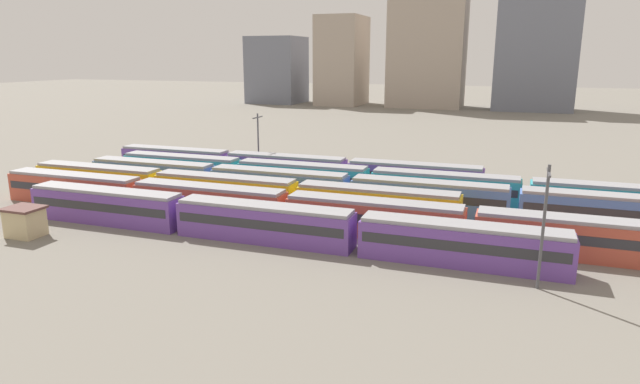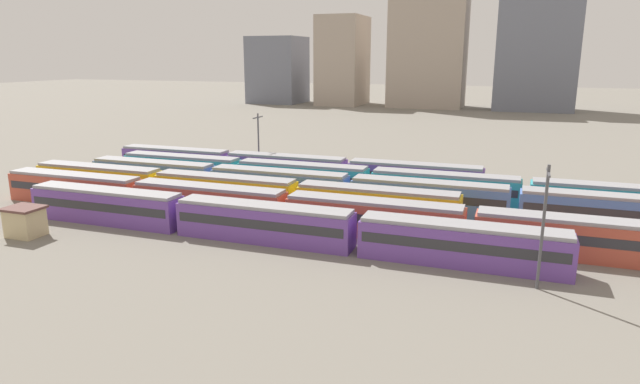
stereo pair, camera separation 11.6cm
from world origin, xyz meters
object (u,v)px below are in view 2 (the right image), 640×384
Objects in this scene: train_track_1 at (373,218)px; train_track_4 at (526,194)px; train_track_3 at (350,190)px; train_track_5 at (286,167)px; catenary_pole_0 at (543,221)px; train_track_0 at (264,222)px; train_track_2 at (225,190)px; catenary_pole_1 at (258,140)px; signal_hut at (25,221)px.

train_track_1 and train_track_4 have the same top height.
train_track_5 is at bearing 141.07° from train_track_3.
catenary_pole_0 reaches higher than train_track_1.
train_track_0 is at bearing 172.65° from catenary_pole_0.
catenary_pole_0 reaches higher than train_track_2.
train_track_2 and train_track_3 have the same top height.
catenary_pole_1 is at bearing 135.47° from train_track_1.
train_track_2 is 15.66m from train_track_5.
train_track_5 is 15.50× the size of signal_hut.
train_track_0 is 0.50× the size of train_track_4.
train_track_4 is 31.25× the size of signal_hut.
train_track_1 is 11.78m from train_track_3.
train_track_4 is at bearing 91.85° from catenary_pole_0.
train_track_4 is 2.02× the size of train_track_5.
catenary_pole_0 reaches higher than catenary_pole_1.
train_track_5 is 7.33m from catenary_pole_1.
train_track_4 reaches higher than signal_hut.
signal_hut is at bearing -175.92° from catenary_pole_0.
train_track_4 is 54.95m from signal_hut.
train_track_5 is at bearing 65.87° from signal_hut.
catenary_pole_1 is (-5.82, 3.02, 3.28)m from train_track_5.
train_track_1 is 10.07× the size of catenary_pole_1.
train_track_4 is at bearing 46.99° from train_track_1.
train_track_1 is 35.10m from signal_hut.
train_track_3 is 20.74m from train_track_4.
train_track_3 is 0.66× the size of train_track_4.
train_track_3 is 23.25m from catenary_pole_1.
signal_hut is (-13.26, -17.07, -0.35)m from train_track_2.
train_track_0 is 24.30m from signal_hut.
train_track_3 and train_track_5 have the same top height.
signal_hut is (-27.51, -22.27, -0.35)m from train_track_3.
signal_hut is at bearing -150.00° from train_track_4.
train_track_3 is at bearing -35.68° from catenary_pole_1.
train_track_2 is (-19.77, 5.20, -0.00)m from train_track_1.
catenary_pole_0 reaches higher than train_track_0.
train_track_5 is 44.77m from catenary_pole_0.
train_track_3 is 8.03× the size of catenary_pole_1.
catenary_pole_0 is at bearing -7.35° from train_track_0.
catenary_pole_0 is 1.06× the size of catenary_pole_1.
train_track_0 is at bearing -45.84° from train_track_2.
train_track_0 is 1.00× the size of train_track_5.
signal_hut is (-47.58, -27.47, -0.35)m from train_track_4.
train_track_5 is (-32.95, 5.20, -0.00)m from train_track_4.
train_track_2 is (-10.10, 10.40, 0.00)m from train_track_0.
catenary_pole_0 is (35.10, -13.63, 3.58)m from train_track_2.
train_track_2 is at bearing -95.04° from train_track_5.
catenary_pole_0 is (33.72, -29.23, 3.58)m from train_track_5.
train_track_0 is at bearing -63.39° from catenary_pole_1.
train_track_0 is 25.46m from catenary_pole_0.
train_track_2 reaches higher than signal_hut.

